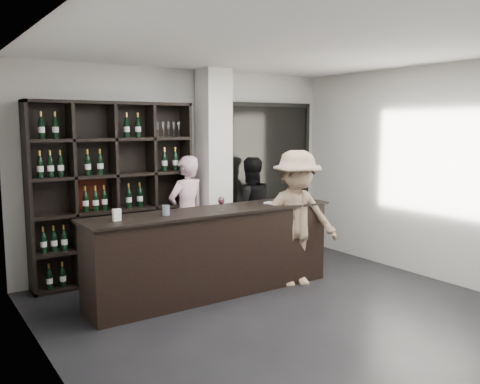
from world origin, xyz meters
TOP-DOWN VIEW (x-y plane):
  - floor at (0.00, 0.00)m, footprint 5.00×5.50m
  - wine_shelf at (-1.15, 2.57)m, footprint 2.20×0.35m
  - structural_column at (0.35, 2.47)m, footprint 0.40×0.40m
  - glass_panel at (1.55, 2.69)m, footprint 1.60×0.08m
  - tasting_counter at (-0.35, 1.31)m, footprint 3.25×0.67m
  - taster_pink at (-0.15, 2.40)m, footprint 0.68×0.52m
  - taster_black at (0.95, 2.40)m, footprint 0.94×0.83m
  - customer at (0.75, 1.05)m, footprint 1.28×0.94m
  - wine_glass at (-0.32, 1.18)m, footprint 0.11×0.11m
  - spit_cup at (-1.00, 1.27)m, footprint 0.11×0.11m
  - napkin_stack at (0.51, 1.32)m, footprint 0.14×0.14m
  - card_stand at (-1.59, 1.25)m, footprint 0.09×0.05m

SIDE VIEW (x-z plane):
  - floor at x=0.00m, z-range -0.01..0.00m
  - tasting_counter at x=-0.35m, z-range 0.00..1.07m
  - taster_black at x=0.95m, z-range 0.00..1.61m
  - taster_pink at x=-0.15m, z-range 0.00..1.67m
  - customer at x=0.75m, z-range 0.00..1.77m
  - napkin_stack at x=0.51m, z-range 1.07..1.09m
  - spit_cup at x=-1.00m, z-range 1.07..1.18m
  - card_stand at x=-1.59m, z-range 1.07..1.20m
  - wine_glass at x=-0.32m, z-range 1.07..1.26m
  - wine_shelf at x=-1.15m, z-range 0.00..2.40m
  - glass_panel at x=1.55m, z-range 0.35..2.45m
  - structural_column at x=0.35m, z-range 0.00..2.90m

